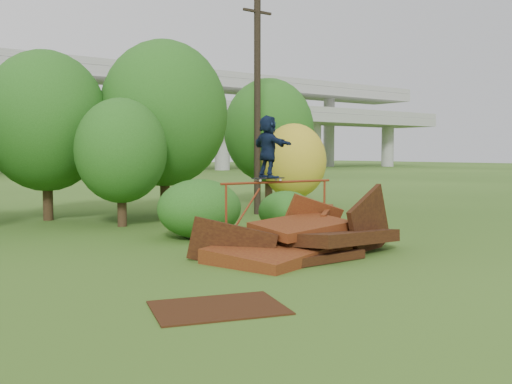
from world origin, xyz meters
TOP-DOWN VIEW (x-y plane):
  - ground at (0.00, 0.00)m, footprint 240.00×240.00m
  - scrap_pile at (0.16, 1.23)m, footprint 5.78×3.17m
  - grind_rail at (0.02, 2.13)m, footprint 3.48×0.23m
  - skateboard at (-0.30, 2.14)m, footprint 0.89×0.28m
  - skater at (-0.30, 2.14)m, footprint 0.57×1.52m
  - flat_plate at (-4.28, -1.64)m, footprint 2.52×2.12m
  - tree_1 at (-2.83, 12.64)m, footprint 4.63×4.63m
  - tree_2 at (-1.28, 9.26)m, footprint 3.19×3.19m
  - tree_3 at (1.45, 11.28)m, footprint 5.12×5.12m
  - tree_4 at (6.36, 8.98)m, footprint 2.77×2.77m
  - tree_5 at (7.96, 12.78)m, footprint 4.43×4.43m
  - shrub_left at (-0.50, 5.30)m, footprint 2.60×2.40m
  - shrub_right at (2.63, 4.97)m, footprint 1.88×1.72m
  - utility_pole at (4.89, 9.61)m, footprint 1.40×0.28m

SIDE VIEW (x-z plane):
  - ground at x=0.00m, z-range 0.00..0.00m
  - flat_plate at x=-4.28m, z-range 0.00..0.03m
  - scrap_pile at x=0.16m, z-range -0.73..1.46m
  - shrub_right at x=2.63m, z-range 0.00..1.33m
  - shrub_left at x=-0.50m, z-range 0.00..1.80m
  - grind_rail at x=0.02m, z-range 0.46..2.31m
  - skateboard at x=-0.30m, z-range 1.88..1.97m
  - tree_4 at x=6.36m, z-range 0.31..4.14m
  - tree_2 at x=-1.28m, z-range 0.41..4.90m
  - skater at x=-0.30m, z-range 1.94..3.56m
  - tree_5 at x=7.96m, z-range 0.56..6.79m
  - tree_1 at x=-2.83m, z-range 0.55..7.00m
  - tree_3 at x=1.45m, z-range 0.60..7.70m
  - utility_pole at x=4.89m, z-range 0.07..9.17m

